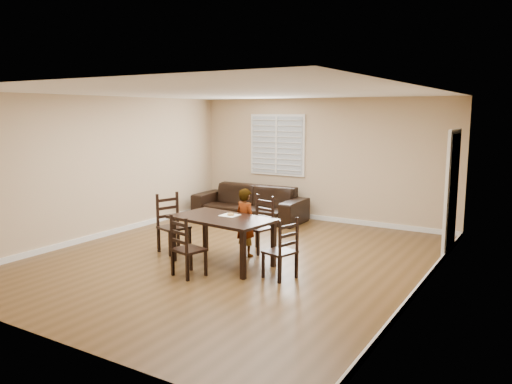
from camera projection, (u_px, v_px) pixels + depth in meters
ground at (234, 258)px, 8.26m from camera, size 7.00×7.00×0.00m
room at (242, 149)px, 8.10m from camera, size 6.04×7.04×2.72m
dining_table at (222, 223)px, 7.86m from camera, size 1.71×1.09×0.76m
chair_near at (262, 226)px, 8.69m from camera, size 0.52×0.50×0.97m
chair_far at (183, 250)px, 7.25m from camera, size 0.50×0.48×0.92m
chair_left at (170, 225)px, 8.66m from camera, size 0.54×0.56×1.01m
chair_right at (285, 252)px, 7.15m from camera, size 0.48×0.50×0.91m
child at (246, 222)px, 8.33m from camera, size 0.48×0.38×1.15m
napkin at (230, 215)px, 7.99m from camera, size 0.28×0.28×0.00m
donut at (231, 214)px, 7.97m from camera, size 0.11×0.11×0.04m
sofa at (249, 203)px, 11.27m from camera, size 2.58×1.06×0.75m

